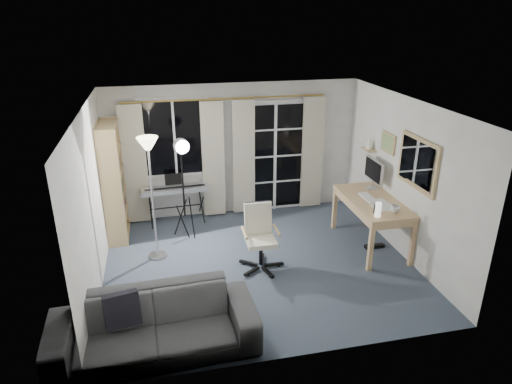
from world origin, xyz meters
TOP-DOWN VIEW (x-y plane):
  - floor at (0.00, 0.00)m, footprint 4.50×4.00m
  - window at (-1.05, 1.97)m, footprint 1.20×0.08m
  - french_door at (0.75, 1.97)m, footprint 1.32×0.09m
  - curtains at (-0.14, 1.88)m, footprint 3.60×0.07m
  - bookshelf at (-2.12, 1.42)m, footprint 0.31×0.90m
  - torchiere_lamp at (-1.48, 0.57)m, footprint 0.40×0.40m
  - keyboard_piano at (-1.11, 1.70)m, footprint 1.18×0.61m
  - studio_light at (-0.99, 1.08)m, footprint 0.36×0.36m
  - office_chair at (0.01, -0.01)m, footprint 0.64×0.67m
  - desk at (1.88, 0.19)m, footprint 0.76×1.50m
  - monitor at (2.08, 0.64)m, footprint 0.19×0.58m
  - desk_clutter at (1.81, -0.05)m, footprint 0.47×0.91m
  - mug at (1.98, -0.31)m, footprint 0.13×0.10m
  - wall_mirror at (2.22, -0.35)m, footprint 0.04×0.94m
  - framed_print at (2.23, 0.55)m, footprint 0.03×0.42m
  - wall_shelf at (2.16, 1.05)m, footprint 0.16×0.30m
  - sofa at (-1.54, -1.55)m, footprint 2.28×0.75m

SIDE VIEW (x-z plane):
  - floor at x=0.00m, z-range -0.02..0.00m
  - sofa at x=-1.54m, z-range 0.00..0.88m
  - office_chair at x=0.01m, z-range 0.09..1.06m
  - desk_clutter at x=1.81m, z-range 0.12..1.14m
  - keyboard_piano at x=-1.11m, z-range 0.22..1.06m
  - desk at x=1.88m, z-range 0.30..1.11m
  - mug at x=1.98m, z-range 0.80..0.93m
  - bookshelf at x=-2.12m, z-range -0.05..1.89m
  - french_door at x=0.75m, z-range -0.03..2.08m
  - curtains at x=-0.14m, z-range 0.03..2.16m
  - monitor at x=2.08m, z-range 0.86..1.36m
  - studio_light at x=-0.99m, z-range 0.53..2.28m
  - wall_shelf at x=2.16m, z-range 1.32..1.50m
  - window at x=-1.05m, z-range 0.80..2.20m
  - torchiere_lamp at x=-1.48m, z-range 0.58..2.49m
  - wall_mirror at x=2.22m, z-range 1.18..1.92m
  - framed_print at x=2.23m, z-range 1.44..1.76m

